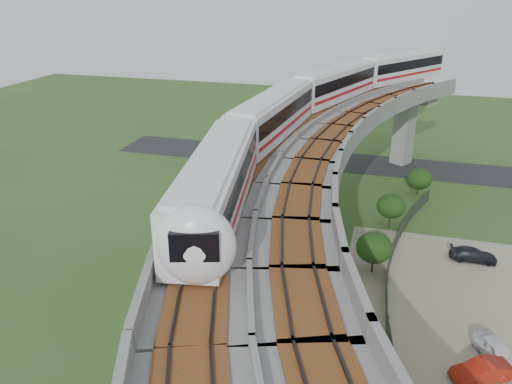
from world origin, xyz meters
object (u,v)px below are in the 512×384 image
Objects in this scene: metro_train at (326,101)px; car_red at (482,371)px; car_dark at (473,255)px; car_white at (497,352)px.

metro_train reaches higher than car_red.
car_dark is at bearing 147.60° from car_red.
car_white is 2.42m from car_red.
car_red reaches higher than car_dark.
metro_train is 26.01m from car_red.
car_white is at bearing 179.30° from car_dark.
car_dark is (-0.05, 12.84, -0.08)m from car_white.
car_white is 0.97× the size of car_dark.
metro_train is at bearing -174.26° from car_red.
car_red is at bearing -56.21° from metro_train.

